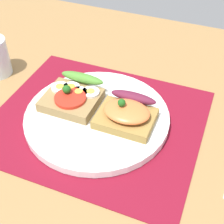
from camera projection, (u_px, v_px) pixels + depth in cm
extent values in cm
cube|color=olive|center=(97.00, 127.00, 62.49)|extent=(120.00, 90.00, 3.20)
cube|color=maroon|center=(97.00, 120.00, 61.32)|extent=(38.25, 32.86, 0.30)
cylinder|color=white|center=(97.00, 117.00, 60.72)|extent=(26.67, 26.67, 1.47)
cube|color=olive|center=(72.00, 100.00, 61.76)|extent=(10.12, 8.92, 1.85)
cylinder|color=red|center=(71.00, 97.00, 60.47)|extent=(5.85, 5.85, 0.60)
ellipsoid|color=#4C8830|center=(82.00, 78.00, 63.87)|extent=(8.90, 2.20, 1.80)
sphere|color=#1E5919|center=(67.00, 89.00, 60.42)|extent=(1.60, 1.60, 1.60)
cylinder|color=white|center=(60.00, 88.00, 62.66)|extent=(3.33, 3.33, 0.50)
cylinder|color=yellow|center=(60.00, 86.00, 62.44)|extent=(1.50, 1.50, 0.16)
cylinder|color=white|center=(71.00, 88.00, 62.64)|extent=(3.33, 3.33, 0.50)
cylinder|color=yellow|center=(71.00, 86.00, 62.41)|extent=(1.50, 1.50, 0.16)
cylinder|color=white|center=(79.00, 93.00, 61.51)|extent=(3.33, 3.33, 0.50)
cylinder|color=yellow|center=(79.00, 91.00, 61.29)|extent=(1.50, 1.50, 0.16)
cylinder|color=white|center=(91.00, 92.00, 61.60)|extent=(3.33, 3.33, 0.50)
cylinder|color=yellow|center=(91.00, 91.00, 61.38)|extent=(1.50, 1.50, 0.16)
cube|color=olive|center=(125.00, 119.00, 57.99)|extent=(10.15, 7.82, 1.66)
ellipsoid|color=orange|center=(127.00, 111.00, 56.87)|extent=(8.32, 6.26, 1.90)
ellipsoid|color=maroon|center=(133.00, 97.00, 59.79)|extent=(8.63, 2.20, 1.80)
sphere|color=#1E5919|center=(122.00, 101.00, 56.32)|extent=(1.40, 1.40, 1.40)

